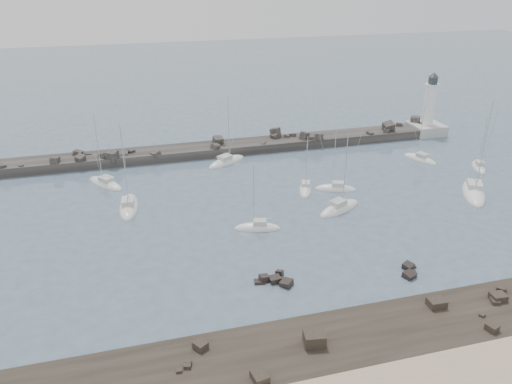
{
  "coord_description": "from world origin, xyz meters",
  "views": [
    {
      "loc": [
        -19.2,
        -57.05,
        35.46
      ],
      "look_at": [
        -0.29,
        12.0,
        2.54
      ],
      "focal_mm": 35.0,
      "sensor_mm": 36.0,
      "label": 1
    }
  ],
  "objects_px": {
    "sailboat_8": "(420,159)",
    "sailboat_5": "(305,190)",
    "sailboat_1": "(105,184)",
    "sailboat_6": "(339,209)",
    "lighthouse": "(427,120)",
    "sailboat_7": "(336,189)",
    "sailboat_9": "(474,193)",
    "sailboat_4": "(258,228)",
    "sailboat_2": "(129,207)",
    "sailboat_3": "(227,162)",
    "sailboat_10": "(479,168)"
  },
  "relations": [
    {
      "from": "sailboat_1",
      "to": "sailboat_2",
      "type": "bearing_deg",
      "value": -71.02
    },
    {
      "from": "sailboat_8",
      "to": "sailboat_10",
      "type": "distance_m",
      "value": 10.75
    },
    {
      "from": "sailboat_8",
      "to": "sailboat_10",
      "type": "xyz_separation_m",
      "value": [
        8.31,
        -6.82,
        0.01
      ]
    },
    {
      "from": "lighthouse",
      "to": "sailboat_2",
      "type": "relative_size",
      "value": 0.99
    },
    {
      "from": "sailboat_1",
      "to": "sailboat_10",
      "type": "height_order",
      "value": "sailboat_1"
    },
    {
      "from": "sailboat_6",
      "to": "sailboat_9",
      "type": "bearing_deg",
      "value": -1.23
    },
    {
      "from": "sailboat_3",
      "to": "sailboat_1",
      "type": "bearing_deg",
      "value": -168.41
    },
    {
      "from": "sailboat_2",
      "to": "sailboat_9",
      "type": "distance_m",
      "value": 57.25
    },
    {
      "from": "sailboat_4",
      "to": "sailboat_5",
      "type": "height_order",
      "value": "sailboat_4"
    },
    {
      "from": "lighthouse",
      "to": "sailboat_7",
      "type": "height_order",
      "value": "lighthouse"
    },
    {
      "from": "sailboat_3",
      "to": "sailboat_5",
      "type": "height_order",
      "value": "sailboat_3"
    },
    {
      "from": "sailboat_7",
      "to": "sailboat_8",
      "type": "height_order",
      "value": "sailboat_8"
    },
    {
      "from": "sailboat_2",
      "to": "sailboat_10",
      "type": "bearing_deg",
      "value": -0.24
    },
    {
      "from": "sailboat_9",
      "to": "sailboat_3",
      "type": "bearing_deg",
      "value": 145.93
    },
    {
      "from": "lighthouse",
      "to": "sailboat_2",
      "type": "height_order",
      "value": "lighthouse"
    },
    {
      "from": "sailboat_5",
      "to": "sailboat_10",
      "type": "bearing_deg",
      "value": 1.26
    },
    {
      "from": "sailboat_3",
      "to": "sailboat_9",
      "type": "relative_size",
      "value": 0.81
    },
    {
      "from": "lighthouse",
      "to": "sailboat_1",
      "type": "distance_m",
      "value": 71.45
    },
    {
      "from": "sailboat_9",
      "to": "sailboat_7",
      "type": "bearing_deg",
      "value": 160.47
    },
    {
      "from": "sailboat_8",
      "to": "sailboat_5",
      "type": "bearing_deg",
      "value": -164.27
    },
    {
      "from": "sailboat_1",
      "to": "sailboat_6",
      "type": "relative_size",
      "value": 1.0
    },
    {
      "from": "sailboat_1",
      "to": "sailboat_4",
      "type": "distance_m",
      "value": 31.18
    },
    {
      "from": "sailboat_2",
      "to": "sailboat_3",
      "type": "bearing_deg",
      "value": 38.29
    },
    {
      "from": "sailboat_5",
      "to": "sailboat_7",
      "type": "bearing_deg",
      "value": -13.15
    },
    {
      "from": "sailboat_4",
      "to": "sailboat_10",
      "type": "relative_size",
      "value": 1.02
    },
    {
      "from": "sailboat_7",
      "to": "sailboat_10",
      "type": "distance_m",
      "value": 30.27
    },
    {
      "from": "sailboat_5",
      "to": "sailboat_3",
      "type": "bearing_deg",
      "value": 122.43
    },
    {
      "from": "sailboat_3",
      "to": "sailboat_10",
      "type": "distance_m",
      "value": 48.13
    },
    {
      "from": "sailboat_2",
      "to": "lighthouse",
      "type": "bearing_deg",
      "value": 17.55
    },
    {
      "from": "sailboat_4",
      "to": "sailboat_7",
      "type": "height_order",
      "value": "sailboat_7"
    },
    {
      "from": "sailboat_2",
      "to": "sailboat_5",
      "type": "distance_m",
      "value": 29.54
    },
    {
      "from": "lighthouse",
      "to": "sailboat_5",
      "type": "bearing_deg",
      "value": -149.31
    },
    {
      "from": "sailboat_1",
      "to": "sailboat_5",
      "type": "distance_m",
      "value": 35.08
    },
    {
      "from": "lighthouse",
      "to": "sailboat_4",
      "type": "bearing_deg",
      "value": -145.87
    },
    {
      "from": "sailboat_1",
      "to": "sailboat_8",
      "type": "height_order",
      "value": "sailboat_1"
    },
    {
      "from": "sailboat_9",
      "to": "sailboat_10",
      "type": "distance_m",
      "value": 12.83
    },
    {
      "from": "lighthouse",
      "to": "sailboat_2",
      "type": "xyz_separation_m",
      "value": [
        -66.98,
        -21.18,
        -2.94
      ]
    },
    {
      "from": "sailboat_3",
      "to": "sailboat_8",
      "type": "xyz_separation_m",
      "value": [
        37.27,
        -8.63,
        -0.0
      ]
    },
    {
      "from": "sailboat_6",
      "to": "sailboat_7",
      "type": "distance_m",
      "value": 7.63
    },
    {
      "from": "sailboat_7",
      "to": "sailboat_9",
      "type": "distance_m",
      "value": 23.13
    },
    {
      "from": "sailboat_9",
      "to": "sailboat_10",
      "type": "height_order",
      "value": "sailboat_9"
    },
    {
      "from": "sailboat_4",
      "to": "sailboat_5",
      "type": "bearing_deg",
      "value": 43.53
    },
    {
      "from": "lighthouse",
      "to": "sailboat_10",
      "type": "xyz_separation_m",
      "value": [
        -2.18,
        -21.46,
        -2.94
      ]
    },
    {
      "from": "sailboat_7",
      "to": "sailboat_6",
      "type": "bearing_deg",
      "value": -109.11
    },
    {
      "from": "sailboat_7",
      "to": "sailboat_9",
      "type": "xyz_separation_m",
      "value": [
        21.8,
        -7.73,
        0.01
      ]
    },
    {
      "from": "sailboat_3",
      "to": "sailboat_4",
      "type": "xyz_separation_m",
      "value": [
        -1.28,
        -27.23,
        -0.0
      ]
    },
    {
      "from": "lighthouse",
      "to": "sailboat_9",
      "type": "height_order",
      "value": "sailboat_9"
    },
    {
      "from": "sailboat_6",
      "to": "sailboat_8",
      "type": "bearing_deg",
      "value": 33.24
    },
    {
      "from": "sailboat_2",
      "to": "sailboat_6",
      "type": "relative_size",
      "value": 1.08
    },
    {
      "from": "sailboat_1",
      "to": "sailboat_9",
      "type": "xyz_separation_m",
      "value": [
        59.99,
        -20.45,
        0.02
      ]
    }
  ]
}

